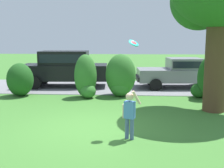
{
  "coord_description": "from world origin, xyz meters",
  "views": [
    {
      "loc": [
        1.15,
        -7.61,
        2.53
      ],
      "look_at": [
        0.58,
        1.14,
        1.1
      ],
      "focal_mm": 44.16,
      "sensor_mm": 36.0,
      "label": 1
    }
  ],
  "objects": [
    {
      "name": "shrub_near_tree",
      "position": [
        -3.78,
        4.32,
        0.66
      ],
      "size": [
        1.17,
        1.17,
        1.48
      ],
      "color": "#1E511C",
      "rests_on": "ground"
    },
    {
      "name": "frisbee",
      "position": [
        1.24,
        -0.32,
        2.43
      ],
      "size": [
        0.31,
        0.27,
        0.24
      ],
      "color": "#1EB7B2"
    },
    {
      "name": "driveway_strip",
      "position": [
        0.0,
        6.86,
        0.01
      ],
      "size": [
        28.0,
        4.4,
        0.02
      ],
      "primitive_type": "cube",
      "color": "slate",
      "rests_on": "ground"
    },
    {
      "name": "ground_plane",
      "position": [
        0.0,
        0.0,
        0.0
      ],
      "size": [
        80.0,
        80.0,
        0.0
      ],
      "primitive_type": "plane",
      "color": "#3D752D"
    },
    {
      "name": "parked_sedan",
      "position": [
        3.77,
        6.96,
        0.85
      ],
      "size": [
        4.51,
        2.31,
        1.56
      ],
      "color": "gray",
      "rests_on": "ground"
    },
    {
      "name": "shrub_centre_right",
      "position": [
        4.46,
        4.29,
        0.81
      ],
      "size": [
        1.19,
        0.98,
        1.81
      ],
      "color": "#1E511C",
      "rests_on": "ground"
    },
    {
      "name": "child_thrower",
      "position": [
        1.15,
        -0.85,
        0.72
      ],
      "size": [
        0.48,
        0.25,
        1.29
      ],
      "color": "#4C608C",
      "rests_on": "ground"
    },
    {
      "name": "parked_suv",
      "position": [
        -2.34,
        6.87,
        1.08
      ],
      "size": [
        4.8,
        2.3,
        1.92
      ],
      "color": "black",
      "rests_on": "ground"
    },
    {
      "name": "shrub_centre",
      "position": [
        0.74,
        4.61,
        0.85
      ],
      "size": [
        1.35,
        1.26,
        1.89
      ],
      "color": "#33702B",
      "rests_on": "ground"
    },
    {
      "name": "shrub_centre_left",
      "position": [
        -0.77,
        4.21,
        0.85
      ],
      "size": [
        0.98,
        1.08,
        1.88
      ],
      "color": "#33702B",
      "rests_on": "ground"
    }
  ]
}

